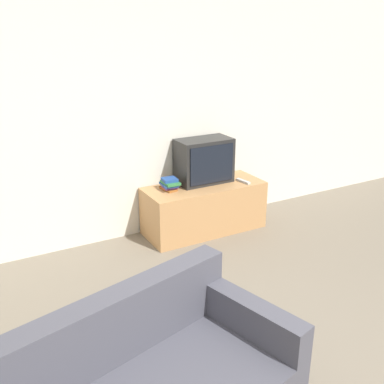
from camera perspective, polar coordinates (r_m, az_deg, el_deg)
The scene contains 5 objects.
wall_back at distance 4.74m, azimuth -8.91°, elevation 9.07°, with size 9.00×0.06×2.60m.
tv_stand at distance 5.08m, azimuth 1.54°, elevation -2.03°, with size 1.35×0.55×0.55m.
television at distance 5.02m, azimuth 1.54°, elevation 3.99°, with size 0.61×0.35×0.50m.
book_stack at distance 4.83m, azimuth -2.87°, elevation 1.03°, with size 0.18×0.24×0.13m.
remote_on_stand at distance 5.11m, azimuth 6.51°, elevation 1.37°, with size 0.07×0.20×0.02m.
Camera 1 is at (-1.60, -1.34, 2.20)m, focal length 42.00 mm.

